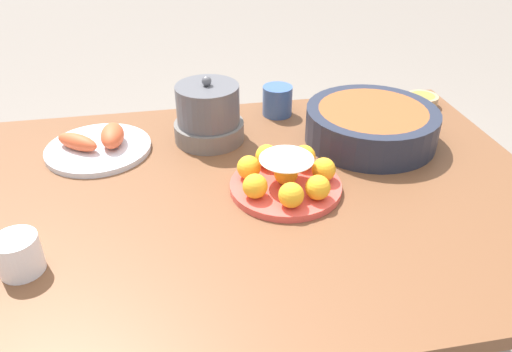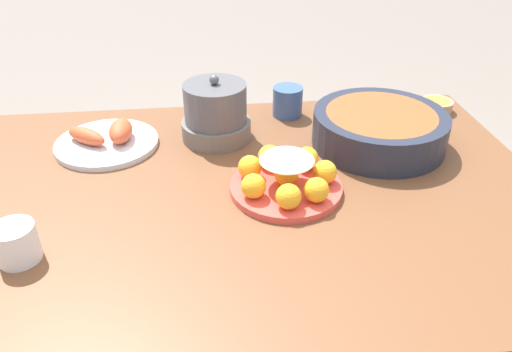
# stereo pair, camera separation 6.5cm
# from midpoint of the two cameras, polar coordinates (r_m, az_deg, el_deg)

# --- Properties ---
(dining_table) EXTENTS (1.42, 0.91, 0.72)m
(dining_table) POSITION_cam_midpoint_polar(r_m,az_deg,el_deg) (1.13, -4.93, -5.79)
(dining_table) COLOR brown
(dining_table) RESTS_ON ground_plane
(cake_plate) EXTENTS (0.24, 0.24, 0.09)m
(cake_plate) POSITION_cam_midpoint_polar(r_m,az_deg,el_deg) (1.07, 1.74, -0.17)
(cake_plate) COLOR #E04C42
(cake_plate) RESTS_ON dining_table
(serving_bowl) EXTENTS (0.33, 0.33, 0.09)m
(serving_bowl) POSITION_cam_midpoint_polar(r_m,az_deg,el_deg) (1.28, 11.61, 5.80)
(serving_bowl) COLOR #232838
(serving_bowl) RESTS_ON dining_table
(sauce_bowl) EXTENTS (0.09, 0.09, 0.03)m
(sauce_bowl) POSITION_cam_midpoint_polar(r_m,az_deg,el_deg) (1.53, 17.29, 8.26)
(sauce_bowl) COLOR tan
(sauce_bowl) RESTS_ON dining_table
(seafood_platter) EXTENTS (0.25, 0.25, 0.06)m
(seafood_platter) POSITION_cam_midpoint_polar(r_m,az_deg,el_deg) (1.29, -18.93, 3.33)
(seafood_platter) COLOR silver
(seafood_platter) RESTS_ON dining_table
(cup_near) EXTENTS (0.08, 0.08, 0.07)m
(cup_near) POSITION_cam_midpoint_polar(r_m,az_deg,el_deg) (0.97, -27.26, -8.03)
(cup_near) COLOR white
(cup_near) RESTS_ON dining_table
(cup_far) EXTENTS (0.08, 0.08, 0.08)m
(cup_far) POSITION_cam_midpoint_polar(r_m,az_deg,el_deg) (1.40, 1.13, 8.58)
(cup_far) COLOR #38568E
(cup_far) RESTS_ON dining_table
(warming_pot) EXTENTS (0.18, 0.18, 0.17)m
(warming_pot) POSITION_cam_midpoint_polar(r_m,az_deg,el_deg) (1.26, -6.93, 6.97)
(warming_pot) COLOR #66605B
(warming_pot) RESTS_ON dining_table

